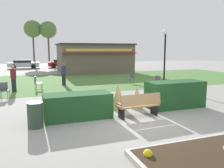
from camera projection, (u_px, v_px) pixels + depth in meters
ground_plane at (136, 121)px, 8.51m from camera, size 80.00×80.00×0.00m
lawn_patch at (75, 81)px, 19.57m from camera, size 36.00×12.00×0.01m
flower_bed at (223, 153)px, 5.64m from camera, size 4.54×1.87×0.30m
park_bench at (139, 105)px, 8.89m from camera, size 1.72×0.58×0.95m
hedge_left at (78, 106)px, 8.78m from camera, size 2.56×1.10×0.97m
hedge_right at (175, 94)px, 10.46m from camera, size 2.64×1.10×1.20m
ornamental_grass_behind_left at (137, 97)px, 10.20m from camera, size 0.52×0.52×1.06m
ornamental_grass_behind_right at (118, 96)px, 10.06m from camera, size 0.68×0.68×1.17m
lamppost_mid at (165, 51)px, 15.84m from camera, size 0.36×0.36×4.04m
trash_bin at (35, 115)px, 7.72m from camera, size 0.52×0.52×0.87m
food_kiosk at (95, 58)px, 26.98m from camera, size 8.62×5.13×3.34m
cafe_chair_west at (4, 89)px, 12.29m from camera, size 0.55×0.55×0.89m
cafe_chair_east at (37, 82)px, 15.04m from camera, size 0.53×0.53×0.89m
cafe_chair_center at (157, 81)px, 15.35m from camera, size 0.57×0.57×0.89m
cafe_chair_north at (131, 77)px, 17.82m from camera, size 0.58×0.58×0.89m
person_strolling at (13, 78)px, 14.24m from camera, size 0.34×0.34×1.69m
person_standing at (64, 74)px, 16.94m from camera, size 0.34×0.34×1.69m
parked_car_west_slot at (23, 64)px, 32.37m from camera, size 4.26×2.17×1.20m
parked_car_center_slot at (62, 63)px, 34.23m from camera, size 4.30×2.24×1.20m
parked_car_east_slot at (94, 63)px, 35.92m from camera, size 4.23×2.12×1.20m
tree_left_bg at (48, 30)px, 37.45m from camera, size 2.80×2.80×7.32m
tree_right_bg at (33, 29)px, 36.94m from camera, size 2.80×2.80×7.42m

